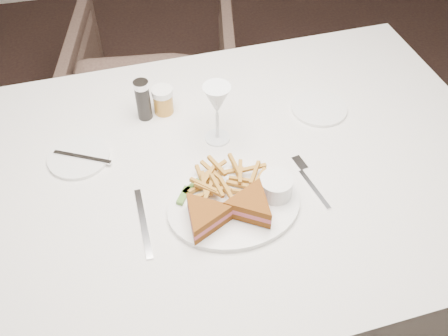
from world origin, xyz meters
TOP-DOWN VIEW (x-y plane):
  - ground at (0.00, 0.00)m, footprint 5.00×5.00m
  - table at (-0.19, 0.02)m, footprint 1.56×1.07m
  - chair_far at (-0.25, 0.97)m, footprint 0.78×0.75m
  - table_setting at (-0.20, -0.03)m, footprint 0.84×0.57m

SIDE VIEW (x-z plane):
  - ground at x=0.00m, z-range 0.00..0.00m
  - chair_far at x=-0.25m, z-range 0.00..0.69m
  - table at x=-0.19m, z-range 0.00..0.75m
  - table_setting at x=-0.20m, z-range 0.70..0.88m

